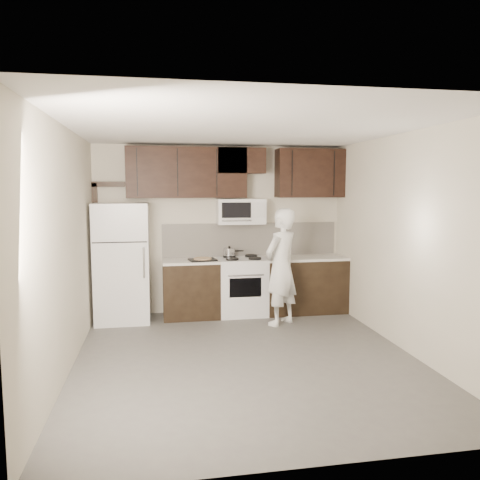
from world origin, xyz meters
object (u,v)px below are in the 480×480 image
object	(u,v)px
microwave	(241,211)
refrigerator	(122,263)
person	(281,267)
stove	(242,286)

from	to	relation	value
microwave	refrigerator	world-z (taller)	microwave
person	microwave	bearing A→B (deg)	-96.80
person	stove	bearing A→B (deg)	-92.39
refrigerator	person	distance (m)	2.40
stove	person	size ratio (longest dim) A/B	0.54
stove	refrigerator	distance (m)	1.90
refrigerator	person	world-z (taller)	refrigerator
microwave	person	size ratio (longest dim) A/B	0.44
microwave	person	bearing A→B (deg)	-58.42
stove	refrigerator	size ratio (longest dim) A/B	0.52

